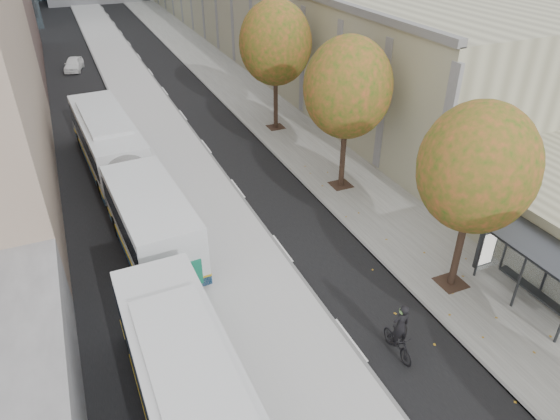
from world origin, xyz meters
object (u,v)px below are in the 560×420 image
bus_far (123,170)px  distant_car (74,64)px  cyclist (399,337)px  bus_shelter (544,256)px

bus_far → distant_car: (-0.75, 25.89, -1.05)m
distant_car → cyclist: bearing=-66.1°
bus_shelter → distant_car: bus_shelter is taller
cyclist → distant_car: bearing=102.5°
bus_shelter → distant_car: (-13.66, 40.31, -1.60)m
bus_shelter → distant_car: size_ratio=1.27×
bus_shelter → bus_far: bearing=131.9°
bus_shelter → bus_far: (-12.91, 14.41, -0.55)m
bus_far → cyclist: size_ratio=8.37×
bus_shelter → distant_car: 42.59m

